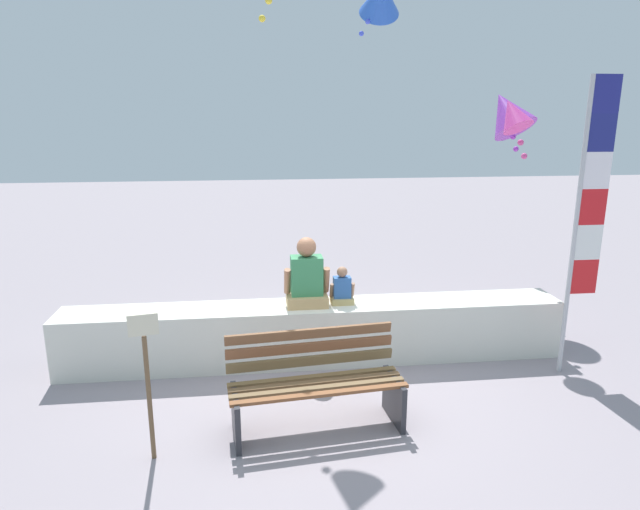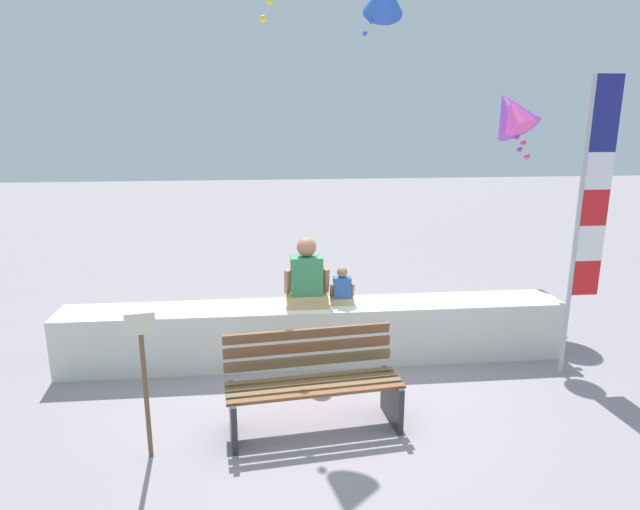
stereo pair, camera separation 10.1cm
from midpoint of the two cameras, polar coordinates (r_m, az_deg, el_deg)
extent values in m
plane|color=gray|center=(6.00, 0.76, -14.01)|extent=(40.00, 40.00, 0.00)
cube|color=silver|center=(6.58, -0.03, -8.04)|extent=(5.88, 0.60, 0.69)
cube|color=brown|center=(5.01, 0.43, -14.26)|extent=(1.62, 0.24, 0.03)
cube|color=brown|center=(5.11, 0.15, -13.68)|extent=(1.62, 0.24, 0.03)
cube|color=brown|center=(5.21, -0.11, -13.11)|extent=(1.62, 0.24, 0.03)
cube|color=brown|center=(5.30, -0.36, -12.56)|extent=(1.62, 0.24, 0.03)
cube|color=brown|center=(5.35, -0.60, -10.90)|extent=(1.61, 0.22, 0.10)
cube|color=brown|center=(5.31, -0.65, -9.53)|extent=(1.61, 0.22, 0.10)
cube|color=brown|center=(5.28, -0.70, -8.15)|extent=(1.61, 0.22, 0.10)
cube|color=#2D2D33|center=(5.19, -8.45, -16.24)|extent=(0.11, 0.53, 0.45)
cube|color=#2D2D33|center=(5.45, 8.01, -14.61)|extent=(0.11, 0.53, 0.45)
cube|color=tan|center=(6.45, -0.93, -4.60)|extent=(0.47, 0.39, 0.13)
cube|color=#378554|center=(6.36, -0.94, -2.13)|extent=(0.37, 0.24, 0.45)
cylinder|color=#A26B4D|center=(6.34, -2.96, -2.70)|extent=(0.08, 0.18, 0.33)
cylinder|color=#A26B4D|center=(6.37, 1.10, -2.59)|extent=(0.08, 0.18, 0.33)
sphere|color=#A26B4D|center=(6.27, -0.96, 0.84)|extent=(0.23, 0.23, 0.23)
cube|color=tan|center=(6.50, 2.74, -4.72)|extent=(0.26, 0.21, 0.07)
cube|color=#2E5DA6|center=(6.45, 2.76, -3.37)|extent=(0.20, 0.13, 0.25)
cylinder|color=#9C6F55|center=(6.43, 1.67, -3.69)|extent=(0.04, 0.10, 0.18)
cylinder|color=#9C6F55|center=(6.47, 3.86, -3.62)|extent=(0.04, 0.10, 0.18)
sphere|color=#9C6F55|center=(6.40, 2.78, -1.78)|extent=(0.12, 0.12, 0.12)
cylinder|color=#B7B7BC|center=(6.50, 25.47, 2.07)|extent=(0.05, 0.05, 3.25)
cube|color=red|center=(6.70, 26.28, -2.14)|extent=(0.30, 0.02, 0.39)
cube|color=white|center=(6.61, 26.65, 1.09)|extent=(0.30, 0.02, 0.39)
cube|color=red|center=(6.54, 27.02, 4.39)|extent=(0.30, 0.02, 0.39)
cube|color=white|center=(6.50, 27.41, 7.75)|extent=(0.30, 0.02, 0.39)
cube|color=navy|center=(6.48, 27.81, 11.15)|extent=(0.30, 0.02, 0.39)
cube|color=navy|center=(6.48, 28.21, 14.55)|extent=(0.30, 0.02, 0.39)
cone|color=#DB3D9E|center=(7.58, 20.02, 13.60)|extent=(0.59, 0.65, 0.54)
sphere|color=#D5468D|center=(7.66, 20.37, 12.22)|extent=(0.08, 0.08, 0.08)
sphere|color=#D5468D|center=(7.74, 20.72, 10.86)|extent=(0.08, 0.08, 0.08)
sphere|color=#D5468D|center=(7.83, 21.05, 9.54)|extent=(0.08, 0.08, 0.08)
sphere|color=yellow|center=(6.88, -4.79, 24.81)|extent=(0.08, 0.08, 0.08)
sphere|color=yellow|center=(6.91, -5.47, 23.24)|extent=(0.08, 0.08, 0.08)
cone|color=purple|center=(8.56, 19.51, 13.87)|extent=(0.98, 1.05, 0.84)
sphere|color=purple|center=(8.64, 19.79, 12.64)|extent=(0.08, 0.08, 0.08)
sphere|color=purple|center=(8.73, 20.06, 11.44)|extent=(0.08, 0.08, 0.08)
sphere|color=purple|center=(8.82, 20.32, 10.27)|extent=(0.08, 0.08, 0.08)
sphere|color=#4056EE|center=(9.61, 6.35, 24.02)|extent=(0.08, 0.08, 0.08)
sphere|color=#4056EE|center=(9.57, 5.68, 22.99)|extent=(0.08, 0.08, 0.08)
sphere|color=#4056EE|center=(9.54, 5.00, 21.94)|extent=(0.08, 0.08, 0.08)
cylinder|color=brown|center=(4.95, -17.02, -13.96)|extent=(0.04, 0.04, 1.11)
cube|color=beige|center=(4.68, -17.60, -6.83)|extent=(0.24, 0.06, 0.18)
camera|label=1|loc=(0.05, -89.54, 0.12)|focal=30.82mm
camera|label=2|loc=(0.05, 90.46, -0.12)|focal=30.82mm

